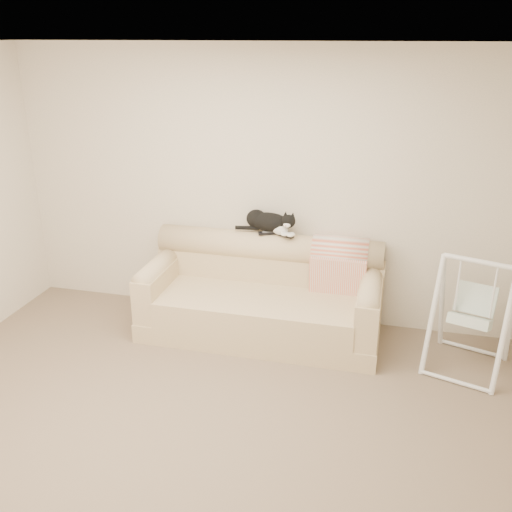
{
  "coord_description": "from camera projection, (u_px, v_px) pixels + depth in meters",
  "views": [
    {
      "loc": [
        1.16,
        -3.1,
        2.67
      ],
      "look_at": [
        0.07,
        1.27,
        0.9
      ],
      "focal_mm": 40.0,
      "sensor_mm": 36.0,
      "label": 1
    }
  ],
  "objects": [
    {
      "name": "throw_blanket",
      "position": [
        340.0,
        258.0,
        5.27
      ],
      "size": [
        0.51,
        0.38,
        0.58
      ],
      "color": "#E16D4D",
      "rests_on": "sofa"
    },
    {
      "name": "room_shell",
      "position": [
        195.0,
        233.0,
        3.48
      ],
      "size": [
        5.04,
        4.04,
        2.6
      ],
      "color": "beige",
      "rests_on": "ground"
    },
    {
      "name": "sofa",
      "position": [
        262.0,
        297.0,
        5.36
      ],
      "size": [
        2.2,
        0.93,
        0.9
      ],
      "color": "tan",
      "rests_on": "ground"
    },
    {
      "name": "remote_a",
      "position": [
        268.0,
        233.0,
        5.36
      ],
      "size": [
        0.19,
        0.11,
        0.03
      ],
      "color": "black",
      "rests_on": "sofa"
    },
    {
      "name": "ground_plane",
      "position": [
        203.0,
        436.0,
        4.04
      ],
      "size": [
        5.0,
        5.0,
        0.0
      ],
      "primitive_type": "plane",
      "color": "brown",
      "rests_on": "ground"
    },
    {
      "name": "tuxedo_cat",
      "position": [
        269.0,
        222.0,
        5.35
      ],
      "size": [
        0.6,
        0.31,
        0.24
      ],
      "color": "black",
      "rests_on": "sofa"
    },
    {
      "name": "remote_b",
      "position": [
        285.0,
        235.0,
        5.3
      ],
      "size": [
        0.17,
        0.12,
        0.02
      ],
      "color": "black",
      "rests_on": "sofa"
    },
    {
      "name": "baby_swing",
      "position": [
        472.0,
        315.0,
        4.71
      ],
      "size": [
        0.77,
        0.8,
        1.0
      ],
      "color": "white",
      "rests_on": "ground"
    }
  ]
}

